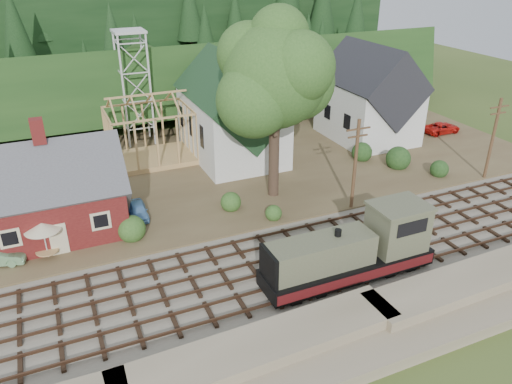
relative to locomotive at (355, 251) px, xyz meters
name	(u,v)px	position (x,y,z in m)	size (l,w,h in m)	color
ground	(308,260)	(-1.69, 3.00, -2.09)	(140.00, 140.00, 0.00)	#384C1E
embankment	(381,337)	(-1.69, -5.50, -2.09)	(64.00, 5.00, 1.60)	#7F7259
railroad_bed	(308,259)	(-1.69, 3.00, -2.01)	(64.00, 11.00, 0.16)	#726B5B
village_flat	(221,167)	(-1.69, 21.00, -1.94)	(64.00, 26.00, 0.30)	brown
hillside	(162,106)	(-1.69, 45.00, -2.09)	(70.00, 28.00, 8.00)	#1E3F19
ridge	(138,80)	(-1.69, 61.00, -2.09)	(80.00, 20.00, 12.00)	black
depot	(51,197)	(-17.69, 14.00, 1.12)	(10.80, 7.41, 9.00)	#521214
church	(233,111)	(0.31, 22.68, 3.09)	(8.40, 15.17, 13.00)	silver
farmhouse	(369,99)	(16.31, 22.00, 2.77)	(8.40, 10.80, 10.60)	silver
timber_frame	(150,133)	(-7.69, 25.00, 1.17)	(8.20, 6.20, 6.99)	tan
lattice_tower	(131,54)	(-7.69, 31.00, 7.94)	(3.20, 3.20, 12.12)	silver
big_tree	(277,83)	(0.47, 13.08, 8.12)	(10.90, 8.40, 14.70)	#38281E
telegraph_pole_near	(355,164)	(5.31, 8.20, 2.15)	(2.20, 0.28, 8.00)	#4C331E
telegraph_pole_far	(493,138)	(20.31, 8.20, 2.15)	(2.20, 0.28, 8.00)	#4C331E
locomotive	(355,251)	(0.00, 0.00, 0.00)	(11.76, 2.94, 4.71)	black
car_blue	(138,210)	(-11.49, 13.68, -1.20)	(1.41, 3.50, 1.19)	#6198D0
car_red	(442,128)	(25.44, 19.70, -1.16)	(2.09, 4.53, 1.26)	red
patio_set	(42,228)	(-18.58, 10.46, 0.52)	(2.44, 2.44, 2.72)	silver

